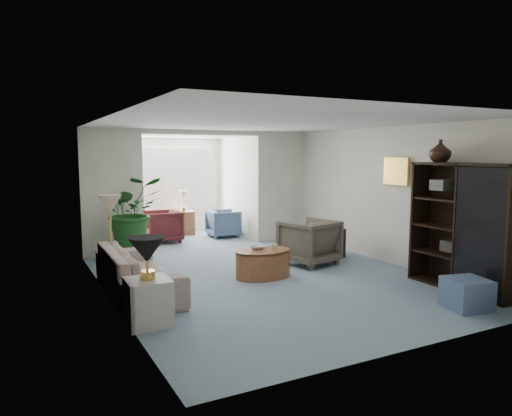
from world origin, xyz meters
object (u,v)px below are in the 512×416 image
end_table (148,302)px  coffee_cup (274,247)px  table_lamp (147,250)px  coffee_table (263,264)px  coffee_bowl (258,248)px  entertainment_cabinet (464,227)px  plant_pot (133,252)px  sunroom_table (184,223)px  sofa (138,271)px  floor_lamp (110,204)px  cabinet_urn (440,151)px  sunroom_chair_maroon (163,226)px  framed_picture (397,171)px  wingback_chair (309,242)px  sunroom_chair_blue (223,223)px  side_table_dark (330,243)px  ottoman (467,294)px

end_table → coffee_cup: size_ratio=5.08×
table_lamp → coffee_table: bearing=29.9°
end_table → coffee_bowl: bearing=32.4°
entertainment_cabinet → coffee_cup: bearing=138.6°
plant_pot → sunroom_table: sunroom_table is taller
sofa → floor_lamp: size_ratio=6.21×
coffee_table → sunroom_table: bearing=87.8°
cabinet_urn → sunroom_chair_maroon: (-2.86, 5.23, -1.69)m
framed_picture → coffee_table: 2.94m
framed_picture → coffee_table: framed_picture is taller
wingback_chair → plant_pot: bearing=-45.7°
framed_picture → coffee_cup: (-2.36, 0.24, -1.20)m
framed_picture → entertainment_cabinet: size_ratio=0.27×
sunroom_chair_blue → entertainment_cabinet: bearing=-163.1°
entertainment_cabinet → cabinet_urn: bearing=90.0°
entertainment_cabinet → plant_pot: size_ratio=4.70×
coffee_table → framed_picture: bearing=-7.7°
table_lamp → sunroom_chair_maroon: size_ratio=0.55×
plant_pot → coffee_bowl: bearing=-52.8°
floor_lamp → plant_pot: size_ratio=0.90×
entertainment_cabinet → sunroom_chair_blue: size_ratio=2.61×
side_table_dark → plant_pot: bearing=157.8°
sofa → plant_pot: size_ratio=5.59×
floor_lamp → entertainment_cabinet: bearing=-30.8°
cabinet_urn → table_lamp: bearing=177.5°
framed_picture → ottoman: framed_picture is taller
sofa → ottoman: bearing=-125.1°
side_table_dark → sunroom_chair_maroon: size_ratio=0.71×
entertainment_cabinet → sunroom_chair_maroon: (-2.86, 5.73, -0.58)m
coffee_bowl → sunroom_chair_blue: bearing=75.1°
cabinet_urn → ottoman: 2.28m
coffee_bowl → sunroom_chair_blue: sunroom_chair_blue is taller
floor_lamp → side_table_dark: floor_lamp is taller
end_table → sunroom_table: bearing=67.4°
cabinet_urn → sunroom_table: bearing=109.5°
coffee_table → plant_pot: size_ratio=2.37×
sofa → coffee_bowl: sofa is taller
coffee_table → plant_pot: bearing=126.7°
coffee_bowl → entertainment_cabinet: (2.33, -2.08, 0.46)m
sunroom_chair_blue → sunroom_table: bearing=48.5°
framed_picture → end_table: bearing=-168.7°
sofa → side_table_dark: bearing=-78.8°
side_table_dark → cabinet_urn: bearing=-79.8°
coffee_bowl → entertainment_cabinet: bearing=-41.7°
entertainment_cabinet → sunroom_chair_blue: bearing=103.4°
coffee_bowl → ottoman: coffee_bowl is taller
side_table_dark → plant_pot: 3.79m
coffee_bowl → ottoman: (1.65, -2.72, -0.28)m
sunroom_table → coffee_cup: bearing=-90.3°
entertainment_cabinet → ottoman: size_ratio=3.76×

